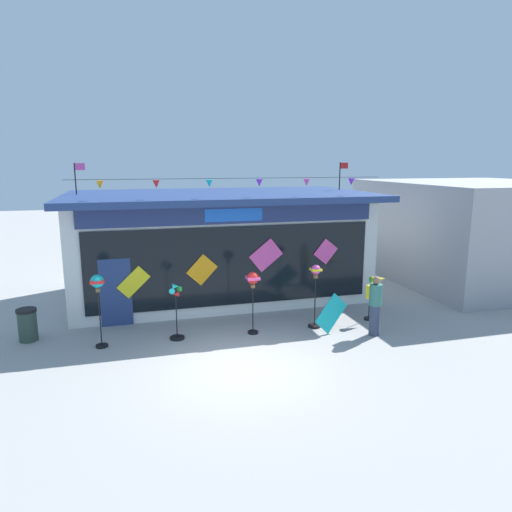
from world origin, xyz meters
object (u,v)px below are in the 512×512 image
kite_shop_building (219,243)px  wind_spinner_left (176,309)px  wind_spinner_center_left (253,284)px  display_kite_on_ground (331,313)px  wind_spinner_center_right (315,284)px  trash_bin (28,325)px  wind_spinner_right (377,286)px  person_near_camera (375,304)px  wind_spinner_far_left (98,289)px

kite_shop_building → wind_spinner_left: (-1.94, -4.03, -1.00)m
kite_shop_building → wind_spinner_center_left: size_ratio=5.76×
wind_spinner_center_left → wind_spinner_left: bearing=176.8°
wind_spinner_center_left → display_kite_on_ground: 2.37m
wind_spinner_center_right → trash_bin: 7.93m
wind_spinner_center_left → wind_spinner_right: (3.91, 0.17, -0.37)m
wind_spinner_center_right → wind_spinner_right: bearing=4.2°
wind_spinner_right → trash_bin: (-9.87, 0.92, -0.61)m
wind_spinner_center_left → trash_bin: (-5.95, 1.08, -0.98)m
wind_spinner_right → wind_spinner_left: bearing=-179.5°
wind_spinner_right → display_kite_on_ground: bearing=-160.1°
trash_bin → display_kite_on_ground: bearing=-10.9°
wind_spinner_left → display_kite_on_ground: size_ratio=1.54×
person_near_camera → wind_spinner_center_left: bearing=158.7°
display_kite_on_ground → trash_bin: bearing=169.1°
kite_shop_building → wind_spinner_left: 4.58m
wind_spinner_left → trash_bin: 4.00m
wind_spinner_far_left → display_kite_on_ground: 6.30m
wind_spinner_far_left → person_near_camera: size_ratio=1.15×
kite_shop_building → wind_spinner_far_left: kite_shop_building is taller
wind_spinner_left → kite_shop_building: bearing=64.3°
wind_spinner_center_left → wind_spinner_center_right: wind_spinner_center_right is taller
wind_spinner_center_left → trash_bin: wind_spinner_center_left is taller
wind_spinner_left → wind_spinner_center_right: wind_spinner_center_right is taller
kite_shop_building → person_near_camera: (3.35, -5.14, -0.97)m
kite_shop_building → person_near_camera: kite_shop_building is taller
wind_spinner_center_left → wind_spinner_center_right: (1.86, 0.01, -0.12)m
wind_spinner_left → wind_spinner_center_left: wind_spinner_center_left is taller
kite_shop_building → wind_spinner_center_left: 4.17m
kite_shop_building → trash_bin: 6.71m
wind_spinner_center_left → kite_shop_building: bearing=92.1°
kite_shop_building → person_near_camera: 6.21m
wind_spinner_left → display_kite_on_ground: 4.29m
wind_spinner_center_left → trash_bin: size_ratio=2.00×
wind_spinner_center_right → wind_spinner_center_left: bearing=-179.6°
wind_spinner_left → trash_bin: size_ratio=1.77×
wind_spinner_far_left → display_kite_on_ground: bearing=-5.3°
wind_spinner_center_right → display_kite_on_ground: size_ratio=1.83×
wind_spinner_far_left → wind_spinner_left: bearing=0.5°
trash_bin → person_near_camera: bearing=-12.8°
wind_spinner_left → person_near_camera: 5.41m
wind_spinner_far_left → person_near_camera: bearing=-8.6°
wind_spinner_center_left → display_kite_on_ground: bearing=-12.4°
wind_spinner_far_left → person_near_camera: wind_spinner_far_left is taller
wind_spinner_left → trash_bin: bearing=166.0°
wind_spinner_center_left → person_near_camera: wind_spinner_center_left is taller
wind_spinner_center_left → wind_spinner_center_right: bearing=0.4°
wind_spinner_far_left → wind_spinner_right: wind_spinner_far_left is taller
wind_spinner_right → wind_spinner_far_left: bearing=-179.5°
wind_spinner_center_left → display_kite_on_ground: size_ratio=1.74×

